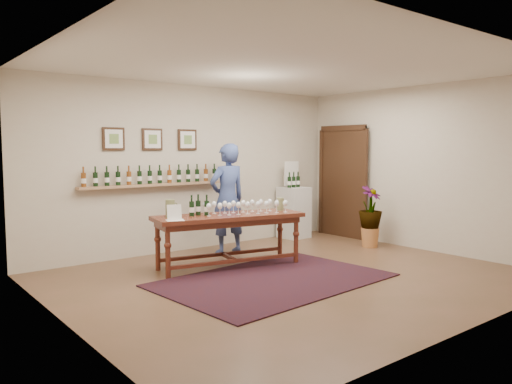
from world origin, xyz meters
TOP-DOWN VIEW (x-y plane):
  - ground at (0.00, 0.00)m, footprint 6.00×6.00m
  - room_shell at (2.11, 1.86)m, footprint 6.00×6.00m
  - rug at (-0.32, 0.02)m, footprint 3.09×2.18m
  - tasting_table at (-0.33, 1.02)m, footprint 2.29×1.14m
  - table_glasses at (-0.05, 0.98)m, footprint 1.40×0.70m
  - table_bottles at (-0.74, 1.19)m, footprint 0.29×0.22m
  - pitcher_left at (-1.15, 1.28)m, footprint 0.18×0.18m
  - pitcher_right at (0.56, 0.90)m, footprint 0.16×0.16m
  - menu_card at (-1.25, 0.98)m, footprint 0.28×0.24m
  - display_pedestal at (2.06, 2.20)m, footprint 0.52×0.52m
  - pedestal_bottles at (2.02, 2.17)m, footprint 0.28×0.09m
  - info_sign at (2.10, 2.32)m, footprint 0.38×0.04m
  - potted_plant at (2.46, 0.66)m, footprint 0.58×0.58m
  - person at (0.20, 1.80)m, footprint 0.67×0.45m

SIDE VIEW (x-z plane):
  - ground at x=0.00m, z-range 0.00..0.00m
  - rug at x=-0.32m, z-range 0.00..0.02m
  - display_pedestal at x=2.06m, z-range 0.00..0.98m
  - potted_plant at x=2.46m, z-range 0.08..1.01m
  - tasting_table at x=-0.33m, z-range 0.27..1.05m
  - table_glasses at x=-0.05m, z-range 0.78..0.97m
  - pitcher_right at x=0.56m, z-range 0.78..0.97m
  - menu_card at x=-1.25m, z-range 0.78..0.99m
  - pitcher_left at x=-1.15m, z-range 0.78..1.02m
  - person at x=0.20m, z-range 0.00..1.82m
  - table_bottles at x=-0.74m, z-range 0.78..1.05m
  - room_shell at x=2.11m, z-range -1.88..4.12m
  - pedestal_bottles at x=2.02m, z-range 0.98..1.26m
  - info_sign at x=2.10m, z-range 0.98..1.51m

